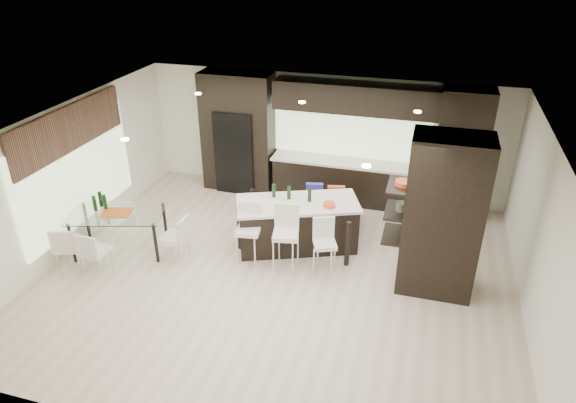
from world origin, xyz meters
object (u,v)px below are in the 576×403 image
(dining_table, at_px, (120,232))
(stool_mid, at_px, (286,245))
(stool_left, at_px, (249,240))
(bench, at_px, (326,215))
(chair_near, at_px, (96,254))
(kitchen_island, at_px, (297,224))
(chair_end, at_px, (175,240))
(stool_right, at_px, (324,253))
(chair_far, at_px, (70,249))
(floor_vase, at_px, (418,253))

(dining_table, bearing_deg, stool_mid, -11.09)
(stool_left, xyz_separation_m, stool_mid, (0.69, -0.01, 0.02))
(stool_left, relative_size, bench, 0.72)
(bench, relative_size, chair_near, 1.63)
(stool_mid, xyz_separation_m, dining_table, (-3.14, -0.26, -0.09))
(kitchen_island, distance_m, chair_end, 2.27)
(kitchen_island, relative_size, stool_right, 2.64)
(dining_table, distance_m, chair_far, 0.93)
(stool_mid, distance_m, floor_vase, 2.24)
(stool_left, bearing_deg, floor_vase, -4.41)
(chair_near, bearing_deg, stool_left, 24.94)
(stool_mid, distance_m, chair_far, 3.80)
(chair_end, bearing_deg, stool_left, -78.03)
(stool_left, relative_size, chair_near, 1.17)
(stool_right, height_order, chair_end, stool_right)
(stool_left, distance_m, chair_end, 1.35)
(stool_right, distance_m, dining_table, 3.83)
(chair_end, bearing_deg, chair_far, 115.12)
(stool_right, xyz_separation_m, chair_near, (-3.82, -1.05, -0.03))
(kitchen_island, bearing_deg, stool_mid, -111.76)
(floor_vase, relative_size, dining_table, 0.76)
(floor_vase, bearing_deg, kitchen_island, 164.18)
(stool_mid, xyz_separation_m, chair_near, (-3.14, -1.03, -0.09))
(bench, distance_m, chair_end, 3.07)
(chair_far, bearing_deg, stool_mid, -3.13)
(stool_right, height_order, dining_table, stool_right)
(floor_vase, relative_size, chair_far, 1.57)
(floor_vase, xyz_separation_m, chair_end, (-4.24, -0.43, -0.22))
(stool_right, bearing_deg, dining_table, 162.48)
(bench, xyz_separation_m, dining_table, (-3.51, -1.94, 0.15))
(stool_mid, relative_size, floor_vase, 0.77)
(stool_mid, relative_size, stool_right, 1.15)
(bench, height_order, chair_near, chair_near)
(floor_vase, relative_size, chair_near, 1.59)
(chair_near, bearing_deg, dining_table, 92.00)
(chair_near, bearing_deg, chair_far, -177.65)
(stool_left, relative_size, floor_vase, 0.73)
(stool_mid, height_order, stool_right, stool_mid)
(kitchen_island, relative_size, floor_vase, 1.77)
(floor_vase, bearing_deg, chair_end, -174.24)
(stool_left, relative_size, dining_table, 0.56)
(stool_right, bearing_deg, floor_vase, -16.82)
(bench, bearing_deg, chair_far, -158.69)
(stool_mid, relative_size, chair_near, 1.23)
(bench, bearing_deg, stool_right, -91.75)
(stool_right, distance_m, bench, 1.69)
(floor_vase, bearing_deg, bench, 140.84)
(kitchen_island, xyz_separation_m, bench, (0.37, 0.88, -0.22))
(stool_left, distance_m, floor_vase, 2.93)
(stool_right, xyz_separation_m, bench, (-0.32, 1.65, -0.18))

